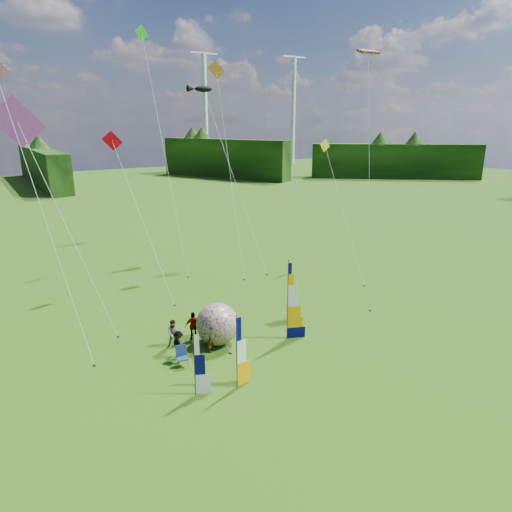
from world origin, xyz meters
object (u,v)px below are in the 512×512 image
bol_inflatable (217,324)px  kite_whale (233,169)px  side_banner_far (194,365)px  camp_chair (182,357)px  spectator_b (174,333)px  spectator_d (194,326)px  spectator_a (211,339)px  side_banner_left (237,353)px  feather_banner_main (288,302)px  spectator_c (179,344)px

bol_inflatable → kite_whale: bearing=56.8°
side_banner_far → camp_chair: side_banner_far is taller
spectator_b → spectator_d: 1.39m
kite_whale → side_banner_far: bearing=-129.3°
spectator_d → bol_inflatable: bearing=145.2°
kite_whale → spectator_a: bearing=-128.7°
side_banner_far → side_banner_left: bearing=10.1°
feather_banner_main → side_banner_left: (-5.23, -2.93, -0.55)m
camp_chair → spectator_c: bearing=89.4°
side_banner_left → spectator_d: size_ratio=2.13×
side_banner_left → spectator_a: size_ratio=2.36×
feather_banner_main → camp_chair: (-6.72, 0.40, -1.86)m
side_banner_left → bol_inflatable: 4.86m
spectator_d → spectator_b: bearing=27.2°
feather_banner_main → spectator_b: (-6.20, 2.75, -1.58)m
spectator_a → camp_chair: spectator_a is taller
spectator_a → spectator_c: bearing=124.0°
side_banner_far → kite_whale: 23.81m
side_banner_far → spectator_b: side_banner_far is taller
spectator_c → kite_whale: (12.19, 14.90, 7.72)m
side_banner_left → camp_chair: 3.88m
camp_chair → kite_whale: kite_whale is taller
side_banner_far → spectator_a: side_banner_far is taller
spectator_c → kite_whale: 20.74m
bol_inflatable → spectator_c: bol_inflatable is taller
feather_banner_main → spectator_b: feather_banner_main is taller
side_banner_left → spectator_a: bearing=77.6°
side_banner_far → spectator_d: side_banner_far is taller
side_banner_left → spectator_b: size_ratio=2.22×
bol_inflatable → spectator_a: bol_inflatable is taller
side_banner_far → spectator_a: size_ratio=2.01×
spectator_a → spectator_b: spectator_b is taller
spectator_a → spectator_c: 1.86m
spectator_b → camp_chair: size_ratio=1.49×
bol_inflatable → kite_whale: kite_whale is taller
spectator_b → spectator_c: spectator_b is taller
spectator_b → spectator_c: size_ratio=1.07×
feather_banner_main → kite_whale: 18.32m
side_banner_far → kite_whale: bearing=79.4°
side_banner_far → spectator_b: 5.33m
bol_inflatable → kite_whale: 18.91m
side_banner_left → side_banner_far: 2.13m
side_banner_far → spectator_d: size_ratio=1.81×
bol_inflatable → spectator_a: 1.14m
feather_banner_main → spectator_d: feather_banner_main is taller
spectator_b → kite_whale: kite_whale is taller
bol_inflatable → spectator_b: 2.59m
spectator_a → spectator_c: size_ratio=1.00×
spectator_d → kite_whale: size_ratio=0.10×
kite_whale → bol_inflatable: bearing=-127.8°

